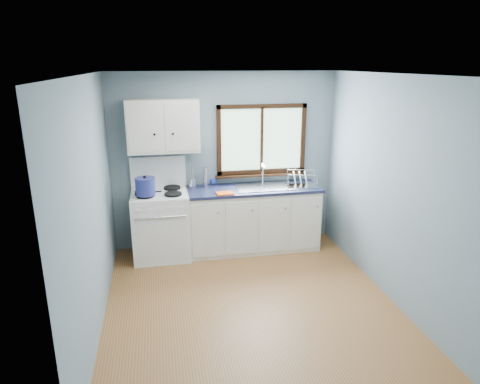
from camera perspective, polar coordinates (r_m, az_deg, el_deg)
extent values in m
cube|color=brown|center=(4.99, 1.44, -14.80)|extent=(3.20, 3.60, 0.02)
cube|color=white|center=(4.24, 1.69, 15.54)|extent=(3.20, 3.60, 0.02)
cube|color=slate|center=(6.17, -2.06, 4.17)|extent=(3.20, 0.02, 2.50)
cube|color=slate|center=(2.85, 9.54, -11.85)|extent=(3.20, 0.02, 2.50)
cube|color=slate|center=(4.41, -19.33, -2.04)|extent=(0.02, 3.60, 2.50)
cube|color=slate|center=(5.04, 19.73, 0.23)|extent=(0.02, 3.60, 2.50)
cube|color=white|center=(6.01, -10.48, -4.37)|extent=(0.76, 0.65, 0.92)
cube|color=white|center=(6.09, -10.86, 2.63)|extent=(0.76, 0.05, 0.44)
cube|color=silver|center=(5.85, -10.72, -0.13)|extent=(0.72, 0.59, 0.01)
cylinder|color=black|center=(5.71, -12.52, -0.47)|extent=(0.23, 0.23, 0.03)
cylinder|color=black|center=(5.71, -8.91, -0.27)|extent=(0.23, 0.23, 0.03)
cylinder|color=black|center=(6.00, -12.46, 0.37)|extent=(0.23, 0.23, 0.03)
cylinder|color=black|center=(5.99, -9.02, 0.56)|extent=(0.23, 0.23, 0.03)
cylinder|color=silver|center=(5.60, -10.55, -3.35)|extent=(0.66, 0.02, 0.02)
cube|color=silver|center=(5.73, -10.40, -6.09)|extent=(0.66, 0.01, 0.55)
cube|color=silver|center=(6.17, 1.75, -3.70)|extent=(1.85, 0.60, 0.88)
cube|color=black|center=(6.34, 1.68, -7.03)|extent=(1.85, 0.54, 0.08)
cube|color=#141831|center=(6.02, 1.79, 0.40)|extent=(1.89, 0.64, 0.04)
cube|color=silver|center=(6.06, 3.45, 0.70)|extent=(0.84, 0.46, 0.01)
cube|color=silver|center=(6.03, 1.60, -0.07)|extent=(0.36, 0.40, 0.14)
cube|color=silver|center=(6.13, 5.25, 0.14)|extent=(0.36, 0.40, 0.14)
cylinder|color=silver|center=(6.21, 3.02, 2.42)|extent=(0.02, 0.02, 0.28)
cylinder|color=silver|center=(6.11, 3.20, 3.44)|extent=(0.02, 0.16, 0.02)
sphere|color=silver|center=(6.17, 3.04, 3.68)|extent=(0.04, 0.04, 0.04)
cube|color=#9EC6A8|center=(6.20, 2.88, 7.03)|extent=(1.22, 0.01, 0.92)
cube|color=black|center=(6.12, 2.98, 11.34)|extent=(1.30, 0.05, 0.06)
cube|color=black|center=(6.28, 2.85, 2.77)|extent=(1.30, 0.05, 0.06)
cube|color=black|center=(6.06, -2.83, 6.81)|extent=(0.06, 0.05, 1.00)
cube|color=black|center=(6.35, 8.40, 7.12)|extent=(0.06, 0.05, 1.00)
cube|color=black|center=(6.18, 2.92, 7.00)|extent=(0.03, 0.05, 0.92)
cube|color=black|center=(6.26, 2.91, 2.26)|extent=(1.36, 0.10, 0.03)
cube|color=silver|center=(5.83, -10.21, 8.65)|extent=(0.95, 0.32, 0.70)
cube|color=silver|center=(5.67, -12.60, 8.28)|extent=(0.44, 0.01, 0.62)
cube|color=silver|center=(5.67, -7.76, 8.54)|extent=(0.44, 0.01, 0.62)
sphere|color=black|center=(5.66, -11.33, 7.53)|extent=(0.03, 0.03, 0.03)
sphere|color=black|center=(5.67, -8.94, 7.66)|extent=(0.03, 0.03, 0.03)
cylinder|color=black|center=(5.71, -12.72, -0.08)|extent=(0.24, 0.24, 0.05)
cube|color=black|center=(5.72, -11.06, 0.04)|extent=(0.13, 0.03, 0.01)
cylinder|color=navy|center=(5.67, -12.52, 0.69)|extent=(0.28, 0.28, 0.21)
cylinder|color=navy|center=(5.64, -12.59, 1.78)|extent=(0.29, 0.29, 0.01)
sphere|color=black|center=(5.63, -12.61, 1.97)|extent=(0.04, 0.04, 0.04)
cylinder|color=silver|center=(6.06, -6.35, 1.24)|extent=(0.12, 0.12, 0.13)
cylinder|color=silver|center=(6.03, -6.24, 2.54)|extent=(0.01, 0.01, 0.19)
cylinder|color=silver|center=(6.02, -6.58, 2.68)|extent=(0.01, 0.01, 0.23)
cylinder|color=silver|center=(6.01, -6.35, 2.38)|extent=(0.01, 0.01, 0.18)
cylinder|color=silver|center=(6.04, -4.64, 2.00)|extent=(0.08, 0.08, 0.28)
imported|color=#2741BF|center=(6.14, -3.47, 2.07)|extent=(0.12, 0.12, 0.24)
cube|color=#D34E0F|center=(5.73, -2.05, -0.18)|extent=(0.24, 0.18, 0.02)
cube|color=silver|center=(6.17, 8.19, 0.89)|extent=(0.48, 0.41, 0.01)
cylinder|color=silver|center=(5.98, 6.45, 1.38)|extent=(0.01, 0.01, 0.20)
cylinder|color=silver|center=(6.02, 10.22, 1.31)|extent=(0.01, 0.01, 0.20)
cylinder|color=silver|center=(6.27, 6.31, 2.10)|extent=(0.01, 0.01, 0.20)
cylinder|color=silver|center=(6.31, 9.91, 2.03)|extent=(0.01, 0.01, 0.20)
cylinder|color=silver|center=(5.97, 8.38, 2.26)|extent=(0.39, 0.10, 0.01)
cylinder|color=silver|center=(6.26, 8.15, 2.94)|extent=(0.39, 0.10, 0.01)
cylinder|color=white|center=(6.13, 7.31, 1.82)|extent=(0.11, 0.23, 0.22)
cylinder|color=white|center=(6.14, 8.05, 1.81)|extent=(0.11, 0.23, 0.22)
cylinder|color=white|center=(6.15, 8.78, 1.79)|extent=(0.11, 0.23, 0.22)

